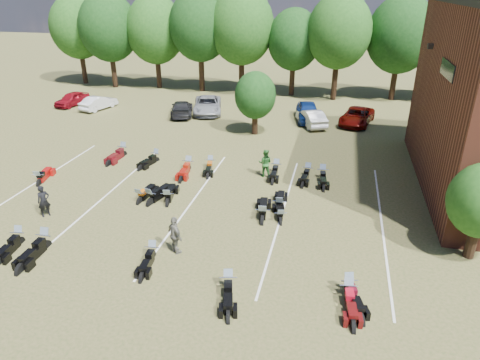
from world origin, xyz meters
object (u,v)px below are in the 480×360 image
(motorcycle_3, at_px, (153,258))
(motorcycle_7, at_px, (40,185))
(car_0, at_px, (72,99))
(car_4, at_px, (308,112))
(person_black, at_px, (44,201))
(person_grey, at_px, (175,235))
(person_green, at_px, (265,163))
(motorcycle_14, at_px, (124,156))
(motorcycle_0, at_px, (20,244))

(motorcycle_3, distance_m, motorcycle_7, 11.12)
(car_0, xyz_separation_m, car_4, (22.98, 0.16, 0.14))
(car_0, height_order, car_4, car_4)
(person_black, distance_m, person_grey, 7.89)
(car_4, distance_m, person_grey, 22.10)
(person_green, bearing_deg, motorcycle_14, -7.20)
(car_4, bearing_deg, car_0, 169.58)
(motorcycle_7, bearing_deg, person_grey, 142.17)
(car_4, relative_size, person_black, 2.79)
(person_green, distance_m, motorcycle_14, 10.30)
(motorcycle_0, bearing_deg, car_0, 109.95)
(car_0, xyz_separation_m, person_green, (21.47, -12.46, 0.22))
(car_0, xyz_separation_m, person_grey, (19.12, -21.60, 0.24))
(car_0, height_order, person_black, person_black)
(person_grey, relative_size, motorcycle_7, 0.78)
(car_0, xyz_separation_m, motorcycle_0, (11.87, -22.61, -0.65))
(motorcycle_14, bearing_deg, person_grey, -48.24)
(person_green, xyz_separation_m, motorcycle_14, (-10.20, 1.12, -0.87))
(motorcycle_14, bearing_deg, motorcycle_0, -82.62)
(person_black, bearing_deg, person_green, -12.68)
(motorcycle_0, bearing_deg, person_grey, 0.14)
(motorcycle_3, height_order, motorcycle_7, motorcycle_7)
(person_grey, height_order, motorcycle_3, person_grey)
(car_4, xyz_separation_m, person_grey, (-3.86, -21.76, 0.10))
(car_0, distance_m, car_4, 22.98)
(motorcycle_0, relative_size, motorcycle_7, 0.98)
(car_4, xyz_separation_m, motorcycle_7, (-14.39, -16.93, -0.80))
(motorcycle_3, bearing_deg, motorcycle_7, 143.67)
(car_4, height_order, motorcycle_3, car_4)
(car_4, xyz_separation_m, motorcycle_14, (-11.71, -11.49, -0.80))
(motorcycle_0, distance_m, motorcycle_3, 6.42)
(car_0, relative_size, motorcycle_14, 1.55)
(person_grey, bearing_deg, motorcycle_7, 14.58)
(car_0, height_order, motorcycle_14, car_0)
(motorcycle_7, bearing_deg, motorcycle_0, 106.09)
(car_4, relative_size, person_grey, 2.61)
(motorcycle_3, bearing_deg, person_black, 155.04)
(motorcycle_3, bearing_deg, person_grey, 30.40)
(car_4, distance_m, motorcycle_14, 16.43)
(car_4, relative_size, person_green, 2.67)
(motorcycle_0, distance_m, motorcycle_14, 11.28)
(person_grey, xyz_separation_m, motorcycle_3, (-0.84, -0.64, -0.90))
(car_0, bearing_deg, motorcycle_14, -35.27)
(motorcycle_7, height_order, motorcycle_14, motorcycle_14)
(motorcycle_0, bearing_deg, motorcycle_7, 111.55)
(person_grey, bearing_deg, person_green, -65.21)
(motorcycle_0, height_order, motorcycle_3, motorcycle_0)
(person_green, relative_size, motorcycle_7, 0.76)
(car_0, xyz_separation_m, motorcycle_7, (8.60, -16.78, -0.65))
(person_grey, height_order, motorcycle_0, person_grey)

